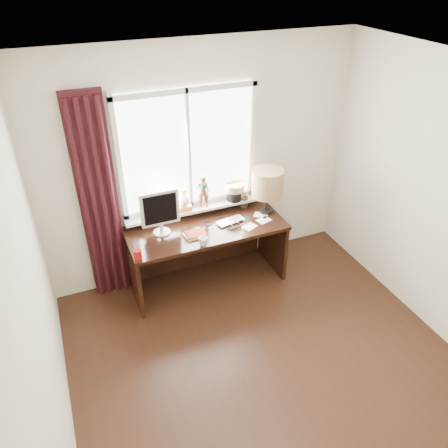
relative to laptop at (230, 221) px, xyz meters
name	(u,v)px	position (x,y,z in m)	size (l,w,h in m)	color
floor	(283,389)	(-0.18, -1.62, -0.76)	(3.50, 4.00, 0.00)	#311A0F
ceiling	(318,93)	(-0.18, -1.62, 1.84)	(3.50, 4.00, 0.00)	white
wall_back	(202,165)	(-0.18, 0.38, 0.54)	(3.50, 2.60, 0.00)	beige
wall_left	(39,346)	(-1.93, -1.62, 0.54)	(4.00, 2.60, 0.00)	beige
laptop	(230,221)	(0.00, 0.00, 0.00)	(0.31, 0.20, 0.02)	silver
mug	(203,241)	(-0.43, -0.29, 0.04)	(0.10, 0.09, 0.10)	white
red_cup	(138,254)	(-1.08, -0.27, 0.04)	(0.08, 0.08, 0.10)	maroon
window	(190,169)	(-0.33, 0.33, 0.54)	(1.52, 0.21, 1.40)	white
curtain	(99,204)	(-1.31, 0.28, 0.35)	(0.38, 0.09, 2.25)	black
desk	(204,241)	(-0.28, 0.10, -0.26)	(1.70, 0.70, 0.75)	#341A10
monitor	(160,210)	(-0.75, 0.08, 0.27)	(0.40, 0.18, 0.49)	beige
notebook_stack	(195,234)	(-0.44, -0.10, 0.00)	(0.25, 0.20, 0.03)	beige
brush_holder	(244,202)	(0.27, 0.25, 0.05)	(0.09, 0.09, 0.25)	black
icon_frame	(244,200)	(0.29, 0.27, 0.05)	(0.10, 0.03, 0.13)	gold
table_lamp	(268,183)	(0.45, 0.04, 0.35)	(0.35, 0.35, 0.52)	black
loose_papers	(258,221)	(0.29, -0.09, -0.01)	(0.40, 0.34, 0.00)	white
desk_cables	(222,223)	(-0.09, 0.02, -0.01)	(0.37, 0.38, 0.01)	black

